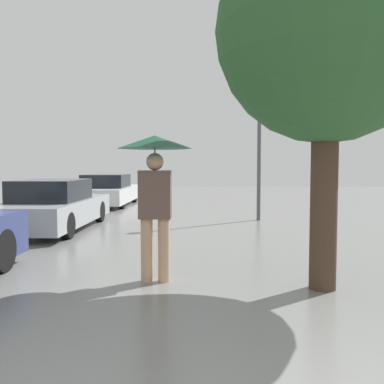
# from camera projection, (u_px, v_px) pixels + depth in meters

# --- Properties ---
(pedestrian) EXTENTS (0.99, 0.99, 1.97)m
(pedestrian) POSITION_uv_depth(u_px,v_px,m) (155.00, 172.00, 5.70)
(pedestrian) COLOR tan
(pedestrian) RESTS_ON ground_plane
(parked_car_middle) EXTENTS (1.69, 4.52, 1.22)m
(parked_car_middle) POSITION_uv_depth(u_px,v_px,m) (54.00, 206.00, 10.48)
(parked_car_middle) COLOR #9EA3A8
(parked_car_middle) RESTS_ON ground_plane
(parked_car_farthest) EXTENTS (1.83, 4.47, 1.22)m
(parked_car_farthest) POSITION_uv_depth(u_px,v_px,m) (107.00, 191.00, 16.80)
(parked_car_farthest) COLOR silver
(parked_car_farthest) RESTS_ON ground_plane
(tree) EXTENTS (2.75, 2.75, 4.59)m
(tree) POSITION_uv_depth(u_px,v_px,m) (327.00, 33.00, 5.24)
(tree) COLOR #473323
(tree) RESTS_ON ground_plane
(street_lamp) EXTENTS (0.29, 0.29, 4.49)m
(street_lamp) POSITION_uv_depth(u_px,v_px,m) (259.00, 119.00, 12.11)
(street_lamp) COLOR #515456
(street_lamp) RESTS_ON ground_plane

